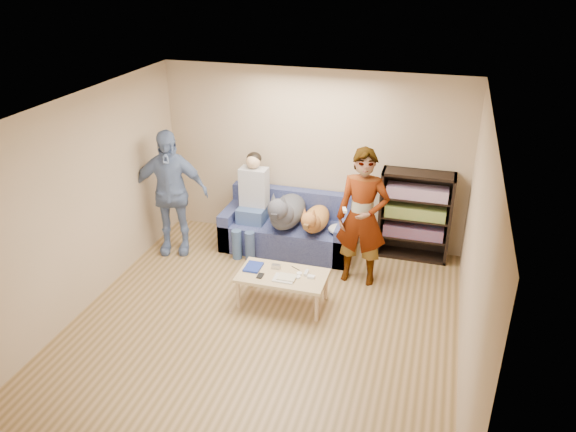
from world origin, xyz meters
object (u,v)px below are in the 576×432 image
(camera_silver, at_px, (276,266))
(dog_gray, at_px, (286,211))
(person_standing_right, at_px, (362,218))
(notebook_blue, at_px, (253,267))
(person_standing_left, at_px, (170,193))
(coffee_table, at_px, (283,278))
(bookshelf, at_px, (415,213))
(dog_tan, at_px, (315,220))
(sofa, at_px, (289,230))
(person_seated, at_px, (252,199))

(camera_silver, height_order, dog_gray, dog_gray)
(person_standing_right, relative_size, dog_gray, 1.45)
(notebook_blue, bearing_deg, camera_silver, 14.04)
(person_standing_left, height_order, camera_silver, person_standing_left)
(person_standing_right, height_order, notebook_blue, person_standing_right)
(coffee_table, bearing_deg, notebook_blue, 172.87)
(dog_gray, distance_m, bookshelf, 1.83)
(dog_tan, bearing_deg, coffee_table, -94.70)
(notebook_blue, xyz_separation_m, camera_silver, (0.28, 0.07, 0.01))
(camera_silver, relative_size, bookshelf, 0.08)
(coffee_table, bearing_deg, bookshelf, 49.33)
(notebook_blue, distance_m, sofa, 1.42)
(sofa, bearing_deg, bookshelf, 7.40)
(sofa, height_order, dog_gray, dog_gray)
(person_standing_left, height_order, sofa, person_standing_left)
(person_seated, xyz_separation_m, bookshelf, (2.32, 0.36, -0.09))
(dog_tan, bearing_deg, dog_gray, 176.92)
(person_seated, bearing_deg, camera_silver, -58.67)
(camera_silver, height_order, person_seated, person_seated)
(bookshelf, bearing_deg, person_seated, -171.16)
(dog_gray, bearing_deg, dog_tan, -3.08)
(bookshelf, bearing_deg, notebook_blue, -138.45)
(person_seated, height_order, dog_tan, person_seated)
(person_standing_right, bearing_deg, notebook_blue, -146.90)
(coffee_table, bearing_deg, person_seated, 122.78)
(person_standing_right, bearing_deg, person_standing_left, 179.50)
(sofa, xyz_separation_m, dog_gray, (0.02, -0.18, 0.39))
(person_standing_left, distance_m, dog_tan, 2.10)
(sofa, bearing_deg, coffee_table, -76.81)
(sofa, xyz_separation_m, person_seated, (-0.52, -0.13, 0.49))
(dog_gray, bearing_deg, bookshelf, 13.18)
(notebook_blue, relative_size, bookshelf, 0.20)
(person_standing_right, xyz_separation_m, bookshelf, (0.63, 0.87, -0.25))
(person_standing_left, xyz_separation_m, dog_gray, (1.62, 0.39, -0.26))
(sofa, distance_m, coffee_table, 1.50)
(notebook_blue, xyz_separation_m, dog_gray, (0.07, 1.23, 0.23))
(notebook_blue, xyz_separation_m, dog_tan, (0.50, 1.20, 0.17))
(coffee_table, xyz_separation_m, bookshelf, (1.46, 1.70, 0.31))
(person_standing_left, relative_size, notebook_blue, 7.13)
(person_standing_right, distance_m, dog_tan, 0.90)
(sofa, relative_size, person_seated, 1.29)
(camera_silver, distance_m, person_seated, 1.46)
(person_standing_right, xyz_separation_m, camera_silver, (-0.95, -0.71, -0.48))
(sofa, bearing_deg, person_standing_right, -28.38)
(person_standing_left, distance_m, person_seated, 1.18)
(dog_gray, relative_size, dog_tan, 1.12)
(sofa, distance_m, bookshelf, 1.86)
(person_seated, height_order, bookshelf, person_seated)
(notebook_blue, distance_m, dog_gray, 1.25)
(coffee_table, bearing_deg, person_standing_right, 44.91)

